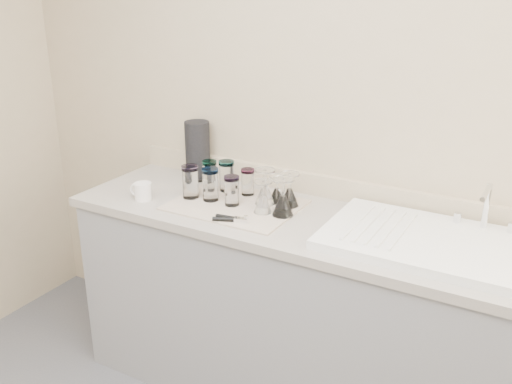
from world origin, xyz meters
The scene contains 18 objects.
room_envelope centered at (0.00, 0.00, 1.56)m, with size 3.54×3.50×2.52m.
counter_unit centered at (0.00, 1.20, 0.45)m, with size 2.06×0.62×0.90m.
sink_unit centered at (0.55, 1.20, 0.92)m, with size 0.82×0.50×0.22m.
dish_towel centered at (-0.31, 1.18, 0.90)m, with size 0.55×0.42×0.01m, color beige.
tumbler_teal centered at (-0.52, 1.30, 0.98)m, with size 0.07×0.07×0.14m.
tumbler_cyan centered at (-0.44, 1.31, 0.98)m, with size 0.07×0.07×0.14m.
tumbler_purple centered at (-0.33, 1.31, 0.97)m, with size 0.06×0.06×0.12m.
tumbler_magenta centered at (-0.53, 1.16, 0.98)m, with size 0.08×0.08×0.15m.
tumbler_blue centered at (-0.44, 1.17, 0.98)m, with size 0.08×0.08×0.15m.
tumbler_lavender centered at (-0.32, 1.17, 0.98)m, with size 0.07×0.07×0.13m.
goblet_back_left centered at (-0.17, 1.30, 0.95)m, with size 0.07×0.07×0.12m.
goblet_back_right centered at (-0.10, 1.29, 0.96)m, with size 0.08×0.08×0.15m.
goblet_front_left centered at (-0.16, 1.17, 0.96)m, with size 0.08×0.08×0.14m.
goblet_front_right centered at (-0.08, 1.18, 0.96)m, with size 0.09×0.09×0.16m.
goblet_extra centered at (-0.20, 1.26, 0.96)m, with size 0.09×0.09×0.16m.
can_opener centered at (-0.23, 1.02, 0.92)m, with size 0.14×0.08×0.02m.
white_mug centered at (-0.72, 1.04, 0.94)m, with size 0.11×0.09×0.08m.
paper_towel_roll centered at (-0.67, 1.42, 1.04)m, with size 0.15×0.15×0.29m.
Camera 1 is at (0.92, -0.80, 1.85)m, focal length 40.00 mm.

